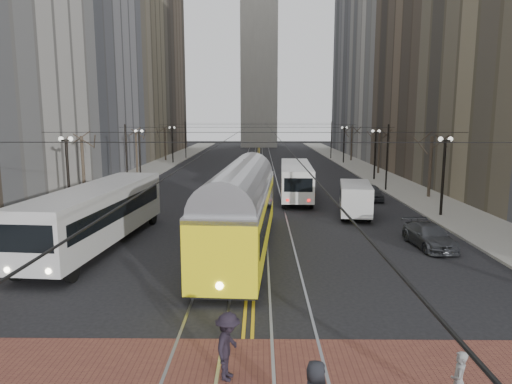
{
  "coord_description": "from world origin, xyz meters",
  "views": [
    {
      "loc": [
        0.42,
        -15.02,
        7.19
      ],
      "look_at": [
        0.16,
        10.8,
        3.0
      ],
      "focal_mm": 32.0,
      "sensor_mm": 36.0,
      "label": 1
    }
  ],
  "objects_px": {
    "pedestrian_b": "(459,382)",
    "pedestrian_d": "(228,346)",
    "cargo_van": "(355,200)",
    "rear_bus": "(296,181)",
    "streetcar": "(241,217)",
    "sedan_grey": "(372,192)",
    "transit_bus": "(98,217)",
    "sedan_parked": "(429,236)"
  },
  "relations": [
    {
      "from": "cargo_van",
      "to": "pedestrian_b",
      "type": "height_order",
      "value": "cargo_van"
    },
    {
      "from": "streetcar",
      "to": "pedestrian_d",
      "type": "relative_size",
      "value": 8.15
    },
    {
      "from": "transit_bus",
      "to": "rear_bus",
      "type": "height_order",
      "value": "transit_bus"
    },
    {
      "from": "sedan_grey",
      "to": "sedan_parked",
      "type": "distance_m",
      "value": 15.0
    },
    {
      "from": "transit_bus",
      "to": "pedestrian_d",
      "type": "relative_size",
      "value": 7.08
    },
    {
      "from": "rear_bus",
      "to": "pedestrian_d",
      "type": "distance_m",
      "value": 29.46
    },
    {
      "from": "streetcar",
      "to": "rear_bus",
      "type": "distance_m",
      "value": 17.09
    },
    {
      "from": "rear_bus",
      "to": "sedan_grey",
      "type": "xyz_separation_m",
      "value": [
        6.68,
        -0.88,
        -0.88
      ]
    },
    {
      "from": "transit_bus",
      "to": "sedan_grey",
      "type": "xyz_separation_m",
      "value": [
        18.99,
        15.09,
        -1.04
      ]
    },
    {
      "from": "cargo_van",
      "to": "pedestrian_d",
      "type": "relative_size",
      "value": 2.88
    },
    {
      "from": "sedan_grey",
      "to": "sedan_parked",
      "type": "height_order",
      "value": "sedan_grey"
    },
    {
      "from": "rear_bus",
      "to": "sedan_parked",
      "type": "bearing_deg",
      "value": -65.77
    },
    {
      "from": "streetcar",
      "to": "pedestrian_d",
      "type": "distance_m",
      "value": 12.65
    },
    {
      "from": "sedan_grey",
      "to": "pedestrian_b",
      "type": "xyz_separation_m",
      "value": [
        -4.99,
        -29.66,
        0.13
      ]
    },
    {
      "from": "transit_bus",
      "to": "sedan_grey",
      "type": "bearing_deg",
      "value": 43.36
    },
    {
      "from": "sedan_grey",
      "to": "cargo_van",
      "type": "bearing_deg",
      "value": -110.58
    },
    {
      "from": "rear_bus",
      "to": "pedestrian_d",
      "type": "height_order",
      "value": "rear_bus"
    },
    {
      "from": "cargo_van",
      "to": "sedan_grey",
      "type": "xyz_separation_m",
      "value": [
        2.91,
        7.01,
        -0.56
      ]
    },
    {
      "from": "transit_bus",
      "to": "pedestrian_d",
      "type": "height_order",
      "value": "transit_bus"
    },
    {
      "from": "sedan_grey",
      "to": "pedestrian_b",
      "type": "distance_m",
      "value": 30.08
    },
    {
      "from": "cargo_van",
      "to": "sedan_grey",
      "type": "height_order",
      "value": "cargo_van"
    },
    {
      "from": "sedan_grey",
      "to": "rear_bus",
      "type": "bearing_deg",
      "value": 174.49
    },
    {
      "from": "streetcar",
      "to": "sedan_grey",
      "type": "xyz_separation_m",
      "value": [
        10.93,
        15.67,
        -1.18
      ]
    },
    {
      "from": "streetcar",
      "to": "pedestrian_d",
      "type": "height_order",
      "value": "streetcar"
    },
    {
      "from": "pedestrian_d",
      "to": "transit_bus",
      "type": "bearing_deg",
      "value": 44.44
    },
    {
      "from": "transit_bus",
      "to": "pedestrian_d",
      "type": "xyz_separation_m",
      "value": [
        8.23,
        -13.2,
        -0.73
      ]
    },
    {
      "from": "pedestrian_d",
      "to": "cargo_van",
      "type": "bearing_deg",
      "value": -7.76
    },
    {
      "from": "streetcar",
      "to": "cargo_van",
      "type": "distance_m",
      "value": 11.82
    },
    {
      "from": "transit_bus",
      "to": "cargo_van",
      "type": "distance_m",
      "value": 18.01
    },
    {
      "from": "cargo_van",
      "to": "rear_bus",
      "type": "bearing_deg",
      "value": 124.25
    },
    {
      "from": "streetcar",
      "to": "cargo_van",
      "type": "bearing_deg",
      "value": 50.8
    },
    {
      "from": "rear_bus",
      "to": "sedan_grey",
      "type": "bearing_deg",
      "value": -4.95
    },
    {
      "from": "rear_bus",
      "to": "pedestrian_b",
      "type": "bearing_deg",
      "value": -84.31
    },
    {
      "from": "pedestrian_b",
      "to": "pedestrian_d",
      "type": "relative_size",
      "value": 0.81
    },
    {
      "from": "pedestrian_d",
      "to": "streetcar",
      "type": "bearing_deg",
      "value": 13.26
    },
    {
      "from": "pedestrian_b",
      "to": "cargo_van",
      "type": "bearing_deg",
      "value": -162.09
    },
    {
      "from": "sedan_grey",
      "to": "pedestrian_b",
      "type": "relative_size",
      "value": 2.51
    },
    {
      "from": "sedan_grey",
      "to": "sedan_parked",
      "type": "relative_size",
      "value": 0.88
    },
    {
      "from": "sedan_grey",
      "to": "pedestrian_d",
      "type": "xyz_separation_m",
      "value": [
        -10.76,
        -28.29,
        0.31
      ]
    },
    {
      "from": "cargo_van",
      "to": "pedestrian_d",
      "type": "distance_m",
      "value": 22.69
    },
    {
      "from": "streetcar",
      "to": "rear_bus",
      "type": "height_order",
      "value": "streetcar"
    },
    {
      "from": "transit_bus",
      "to": "sedan_grey",
      "type": "distance_m",
      "value": 24.28
    }
  ]
}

